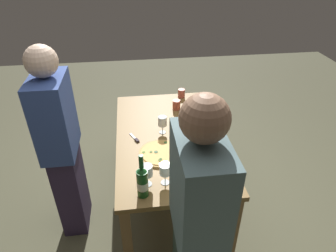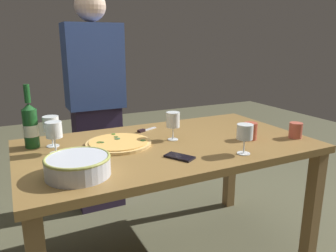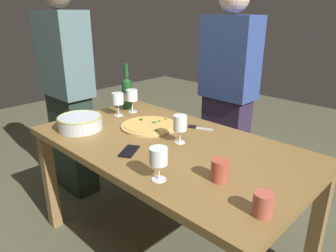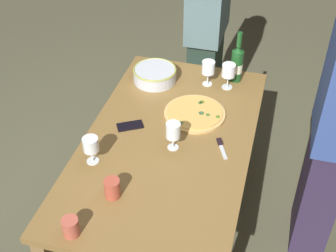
# 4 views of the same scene
# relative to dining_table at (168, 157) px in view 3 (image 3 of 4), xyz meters

# --- Properties ---
(ground_plane) EXTENTS (8.00, 8.00, 0.00)m
(ground_plane) POSITION_rel_dining_table_xyz_m (0.00, 0.00, -0.66)
(ground_plane) COLOR brown
(dining_table) EXTENTS (1.60, 0.90, 0.75)m
(dining_table) POSITION_rel_dining_table_xyz_m (0.00, 0.00, 0.00)
(dining_table) COLOR brown
(dining_table) RESTS_ON ground
(pizza) EXTENTS (0.36, 0.36, 0.02)m
(pizza) POSITION_rel_dining_table_xyz_m (-0.26, 0.09, 0.10)
(pizza) COLOR tan
(pizza) RESTS_ON dining_table
(serving_bowl) EXTENTS (0.28, 0.28, 0.09)m
(serving_bowl) POSITION_rel_dining_table_xyz_m (-0.54, -0.24, 0.14)
(serving_bowl) COLOR silver
(serving_bowl) RESTS_ON dining_table
(wine_bottle) EXTENTS (0.08, 0.08, 0.34)m
(wine_bottle) POSITION_rel_dining_table_xyz_m (-0.68, 0.26, 0.22)
(wine_bottle) COLOR #194B1E
(wine_bottle) RESTS_ON dining_table
(wine_glass_near_pizza) EXTENTS (0.08, 0.08, 0.17)m
(wine_glass_near_pizza) POSITION_rel_dining_table_xyz_m (-0.59, 0.10, 0.21)
(wine_glass_near_pizza) COLOR white
(wine_glass_near_pizza) RESTS_ON dining_table
(wine_glass_by_bottle) EXTENTS (0.08, 0.08, 0.16)m
(wine_glass_by_bottle) POSITION_rel_dining_table_xyz_m (0.05, 0.04, 0.21)
(wine_glass_by_bottle) COLOR white
(wine_glass_by_bottle) RESTS_ON dining_table
(wine_glass_far_left) EXTENTS (0.08, 0.08, 0.15)m
(wine_glass_far_left) POSITION_rel_dining_table_xyz_m (0.26, -0.33, 0.20)
(wine_glass_far_left) COLOR white
(wine_glass_far_left) RESTS_ON dining_table
(wine_glass_far_right) EXTENTS (0.08, 0.08, 0.17)m
(wine_glass_far_right) POSITION_rel_dining_table_xyz_m (-0.59, 0.22, 0.21)
(wine_glass_far_right) COLOR white
(wine_glass_far_right) RESTS_ON dining_table
(cup_amber) EXTENTS (0.08, 0.08, 0.10)m
(cup_amber) POSITION_rel_dining_table_xyz_m (0.46, -0.15, 0.14)
(cup_amber) COLOR #B14A37
(cup_amber) RESTS_ON dining_table
(cup_ceramic) EXTENTS (0.07, 0.07, 0.09)m
(cup_ceramic) POSITION_rel_dining_table_xyz_m (0.72, -0.24, 0.14)
(cup_ceramic) COLOR #BB5543
(cup_ceramic) RESTS_ON dining_table
(cell_phone) EXTENTS (0.13, 0.16, 0.01)m
(cell_phone) POSITION_rel_dining_table_xyz_m (-0.05, -0.24, 0.10)
(cell_phone) COLOR black
(cell_phone) RESTS_ON dining_table
(pizza_knife) EXTENTS (0.15, 0.08, 0.02)m
(pizza_knife) POSITION_rel_dining_table_xyz_m (-0.02, 0.29, 0.10)
(pizza_knife) COLOR silver
(pizza_knife) RESTS_ON dining_table
(person_host) EXTENTS (0.41, 0.24, 1.65)m
(person_host) POSITION_rel_dining_table_xyz_m (-0.19, 0.86, 0.18)
(person_host) COLOR #2E233F
(person_host) RESTS_ON ground
(person_guest_left) EXTENTS (0.45, 0.24, 1.69)m
(person_guest_left) POSITION_rel_dining_table_xyz_m (-1.09, -0.01, 0.20)
(person_guest_left) COLOR #23342A
(person_guest_left) RESTS_ON ground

